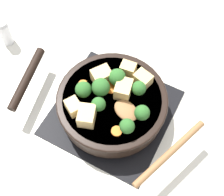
{
  "coord_description": "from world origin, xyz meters",
  "views": [
    {
      "loc": [
        0.18,
        -0.34,
        0.78
      ],
      "look_at": [
        0.0,
        0.0,
        0.09
      ],
      "focal_mm": 50.0,
      "sensor_mm": 36.0,
      "label": 1
    }
  ],
  "objects": [
    {
      "name": "tofu_cube_front_piece",
      "position": [
        -0.0,
        0.09,
        0.1
      ],
      "size": [
        0.04,
        0.03,
        0.03
      ],
      "primitive_type": "cube",
      "rotation": [
        0.0,
        0.0,
        3.25
      ],
      "color": "#DBB770",
      "rests_on": "skillet_pan"
    },
    {
      "name": "broccoli_floret_center_top",
      "position": [
        -0.07,
        -0.03,
        0.11
      ],
      "size": [
        0.04,
        0.04,
        0.05
      ],
      "color": "#709956",
      "rests_on": "skillet_pan"
    },
    {
      "name": "tofu_cube_west_chunk",
      "position": [
        -0.07,
        -0.07,
        0.1
      ],
      "size": [
        0.05,
        0.05,
        0.03
      ],
      "primitive_type": "cube",
      "rotation": [
        0.0,
        0.0,
        2.6
      ],
      "color": "#DBB770",
      "rests_on": "skillet_pan"
    },
    {
      "name": "broccoli_floret_east_rim",
      "position": [
        -0.03,
        -0.0,
        0.11
      ],
      "size": [
        0.05,
        0.05,
        0.05
      ],
      "color": "#709956",
      "rests_on": "skillet_pan"
    },
    {
      "name": "broccoli_floret_mid_floret",
      "position": [
        -0.01,
        0.05,
        0.11
      ],
      "size": [
        0.04,
        0.04,
        0.05
      ],
      "color": "#709956",
      "rests_on": "skillet_pan"
    },
    {
      "name": "salt_shaker",
      "position": [
        -0.41,
        0.07,
        0.04
      ],
      "size": [
        0.04,
        0.04,
        0.09
      ],
      "color": "white",
      "rests_on": "ground_plane"
    },
    {
      "name": "broccoli_floret_south_cluster",
      "position": [
        0.05,
        0.04,
        0.11
      ],
      "size": [
        0.04,
        0.04,
        0.04
      ],
      "color": "#709956",
      "rests_on": "skillet_pan"
    },
    {
      "name": "tofu_cube_back_piece",
      "position": [
        0.02,
        0.03,
        0.1
      ],
      "size": [
        0.05,
        0.06,
        0.04
      ],
      "primitive_type": "cube",
      "rotation": [
        0.0,
        0.0,
        1.78
      ],
      "color": "#DBB770",
      "rests_on": "skillet_pan"
    },
    {
      "name": "wooden_spoon",
      "position": [
        0.13,
        -0.05,
        0.09
      ],
      "size": [
        0.22,
        0.22,
        0.02
      ],
      "color": "olive",
      "rests_on": "skillet_pan"
    },
    {
      "name": "front_burner_grate",
      "position": [
        0.0,
        0.0,
        0.01
      ],
      "size": [
        0.31,
        0.31,
        0.03
      ],
      "color": "black",
      "rests_on": "ground_plane"
    },
    {
      "name": "ground_plane",
      "position": [
        0.0,
        0.0,
        0.0
      ],
      "size": [
        2.4,
        2.4,
        0.0
      ],
      "primitive_type": "plane",
      "color": "silver"
    },
    {
      "name": "broccoli_floret_west_rim",
      "position": [
        0.09,
        -0.01,
        0.11
      ],
      "size": [
        0.04,
        0.04,
        0.05
      ],
      "color": "#709956",
      "rests_on": "skillet_pan"
    },
    {
      "name": "broccoli_floret_north_edge",
      "position": [
        -0.01,
        -0.04,
        0.11
      ],
      "size": [
        0.04,
        0.04,
        0.04
      ],
      "color": "#709956",
      "rests_on": "skillet_pan"
    },
    {
      "name": "carrot_slice_near_center",
      "position": [
        -0.09,
        -0.0,
        0.09
      ],
      "size": [
        0.02,
        0.02,
        0.01
      ],
      "primitive_type": "cylinder",
      "color": "orange",
      "rests_on": "skillet_pan"
    },
    {
      "name": "carrot_slice_orange_thin",
      "position": [
        -0.01,
        0.02,
        0.09
      ],
      "size": [
        0.03,
        0.03,
        0.01
      ],
      "primitive_type": "cylinder",
      "color": "orange",
      "rests_on": "skillet_pan"
    },
    {
      "name": "broccoli_floret_near_spoon",
      "position": [
        0.07,
        -0.06,
        0.11
      ],
      "size": [
        0.04,
        0.04,
        0.04
      ],
      "color": "#709956",
      "rests_on": "skillet_pan"
    },
    {
      "name": "tofu_cube_near_handle",
      "position": [
        0.05,
        0.08,
        0.1
      ],
      "size": [
        0.05,
        0.04,
        0.03
      ],
      "primitive_type": "cube",
      "rotation": [
        0.0,
        0.0,
        6.01
      ],
      "color": "#DBB770",
      "rests_on": "skillet_pan"
    },
    {
      "name": "tofu_cube_east_chunk",
      "position": [
        -0.05,
        0.04,
        0.1
      ],
      "size": [
        0.06,
        0.06,
        0.04
      ],
      "primitive_type": "cube",
      "rotation": [
        0.0,
        0.0,
        4.1
      ],
      "color": "#DBB770",
      "rests_on": "skillet_pan"
    },
    {
      "name": "carrot_slice_edge_slice",
      "position": [
        0.05,
        -0.08,
        0.09
      ],
      "size": [
        0.03,
        0.03,
        0.01
      ],
      "primitive_type": "cylinder",
      "color": "orange",
      "rests_on": "skillet_pan"
    },
    {
      "name": "tofu_cube_center_large",
      "position": [
        -0.03,
        -0.08,
        0.1
      ],
      "size": [
        0.05,
        0.06,
        0.04
      ],
      "primitive_type": "cube",
      "rotation": [
        0.0,
        0.0,
        1.91
      ],
      "color": "#DBB770",
      "rests_on": "skillet_pan"
    },
    {
      "name": "skillet_pan",
      "position": [
        -0.0,
        -0.0,
        0.06
      ],
      "size": [
        0.41,
        0.29,
        0.06
      ],
      "color": "black",
      "rests_on": "front_burner_grate"
    }
  ]
}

